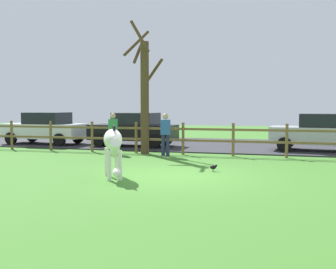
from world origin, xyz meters
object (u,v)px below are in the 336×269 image
crow_on_grass (214,167)px  parked_car_white (45,128)px  bare_tree (144,92)px  zebra (113,144)px  parked_car_black (134,129)px  visitor_right_of_tree (165,133)px  parked_car_silver (321,132)px  visitor_left_of_tree (113,131)px

crow_on_grass → parked_car_white: parked_car_white is taller
bare_tree → parked_car_white: bearing=159.1°
zebra → bare_tree: bearing=101.1°
crow_on_grass → parked_car_black: size_ratio=0.05×
parked_car_black → visitor_right_of_tree: bearing=-50.9°
parked_car_silver → parked_car_white: 12.89m
parked_car_black → parked_car_white: same height
bare_tree → parked_car_white: (-5.99, 2.28, -1.65)m
zebra → parked_car_black: parked_car_black is taller
crow_on_grass → parked_car_silver: (3.40, 6.41, 0.72)m
parked_car_silver → parked_car_white: size_ratio=1.02×
zebra → parked_car_silver: (5.76, 8.33, -0.08)m
parked_car_silver → crow_on_grass: bearing=-117.9°
bare_tree → zebra: 6.09m
crow_on_grass → visitor_left_of_tree: bearing=143.5°
parked_car_white → crow_on_grass: bearing=-32.9°
parked_car_black → bare_tree: bearing=-60.6°
zebra → visitor_left_of_tree: 5.89m
parked_car_black → parked_car_white: size_ratio=1.00×
zebra → crow_on_grass: (2.36, 1.92, -0.80)m
parked_car_black → visitor_right_of_tree: (2.41, -2.96, 0.06)m
crow_on_grass → parked_car_silver: bearing=62.1°
zebra → parked_car_white: (-7.12, 8.06, -0.08)m
bare_tree → visitor_left_of_tree: bearing=-162.9°
visitor_right_of_tree → parked_car_white: bearing=158.2°
parked_car_black → visitor_left_of_tree: visitor_left_of_tree is taller
zebra → visitor_left_of_tree: (-2.34, 5.40, -0.02)m
parked_car_silver → visitor_left_of_tree: 8.62m
parked_car_silver → bare_tree: bearing=-159.7°
parked_car_white → visitor_right_of_tree: (7.03, -2.82, 0.06)m
visitor_left_of_tree → visitor_right_of_tree: (2.25, -0.16, 0.00)m
bare_tree → zebra: (1.13, -5.77, -1.56)m
zebra → parked_car_silver: 10.13m
bare_tree → crow_on_grass: 5.71m
bare_tree → parked_car_black: bearing=119.4°
zebra → parked_car_silver: parked_car_silver is taller
parked_car_silver → visitor_left_of_tree: bearing=-160.1°
zebra → parked_car_silver: size_ratio=0.43×
bare_tree → visitor_right_of_tree: bearing=-27.1°
crow_on_grass → visitor_left_of_tree: (-4.71, 3.48, 0.78)m
zebra → parked_car_black: 8.57m
crow_on_grass → visitor_right_of_tree: 4.20m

